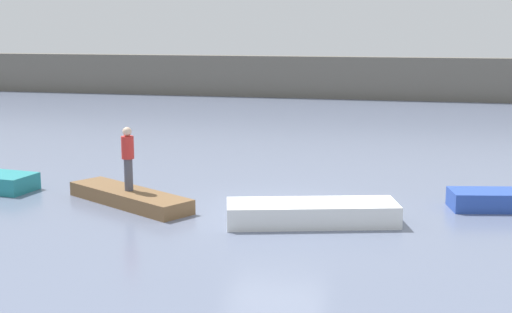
{
  "coord_description": "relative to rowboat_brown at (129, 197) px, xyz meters",
  "views": [
    {
      "loc": [
        3.45,
        -16.51,
        4.52
      ],
      "look_at": [
        -1.36,
        3.52,
        0.68
      ],
      "focal_mm": 48.8,
      "sensor_mm": 36.0,
      "label": 1
    }
  ],
  "objects": [
    {
      "name": "ground_plane",
      "position": [
        3.82,
        0.3,
        -0.19
      ],
      "size": [
        120.0,
        120.0,
        0.0
      ],
      "primitive_type": "plane",
      "color": "slate"
    },
    {
      "name": "embankment_wall",
      "position": [
        3.82,
        28.55,
        1.15
      ],
      "size": [
        80.0,
        1.2,
        2.66
      ],
      "primitive_type": "cube",
      "color": "#666056",
      "rests_on": "ground_plane"
    },
    {
      "name": "rowboat_white",
      "position": [
        4.87,
        -0.67,
        0.07
      ],
      "size": [
        4.15,
        2.29,
        0.51
      ],
      "primitive_type": "cube",
      "rotation": [
        0.0,
        0.0,
        0.28
      ],
      "color": "white",
      "rests_on": "ground_plane"
    },
    {
      "name": "person_red_shirt",
      "position": [
        -0.0,
        -0.0,
        1.1
      ],
      "size": [
        0.32,
        0.32,
        1.65
      ],
      "color": "#4C4C56",
      "rests_on": "rowboat_brown"
    },
    {
      "name": "rowboat_brown",
      "position": [
        0.0,
        0.0,
        0.0
      ],
      "size": [
        3.96,
        2.84,
        0.37
      ],
      "primitive_type": "cube",
      "rotation": [
        0.0,
        0.0,
        -0.52
      ],
      "color": "brown",
      "rests_on": "ground_plane"
    }
  ]
}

